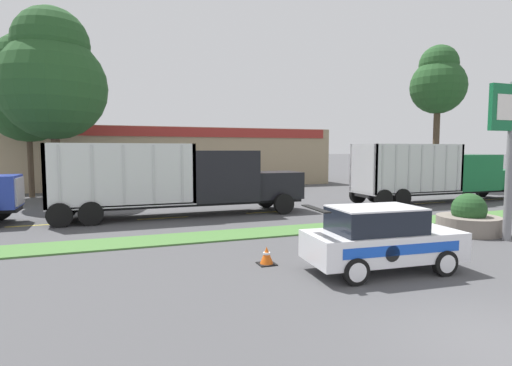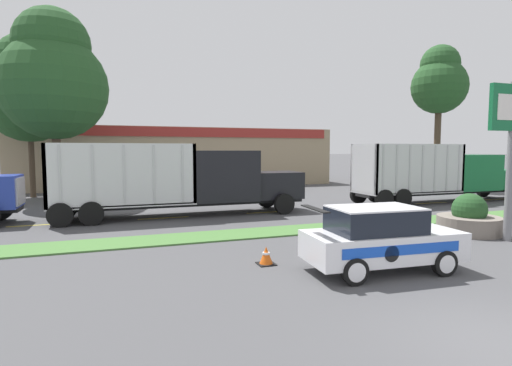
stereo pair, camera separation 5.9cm
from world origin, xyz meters
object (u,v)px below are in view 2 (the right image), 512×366
object	(u,v)px
dump_truck_trail	(205,181)
dump_truck_lead	(455,176)
rally_car	(380,238)
traffic_cone	(266,256)
stone_planter	(469,219)

from	to	relation	value
dump_truck_trail	dump_truck_lead	bearing A→B (deg)	-0.69
dump_truck_trail	rally_car	size ratio (longest dim) A/B	2.86
dump_truck_lead	traffic_cone	size ratio (longest dim) A/B	23.54
dump_truck_trail	stone_planter	world-z (taller)	dump_truck_trail
rally_car	traffic_cone	world-z (taller)	rally_car
dump_truck_lead	rally_car	world-z (taller)	dump_truck_lead
dump_truck_trail	traffic_cone	xyz separation A→B (m)	(-0.33, -9.33, -1.44)
traffic_cone	dump_truck_trail	bearing A→B (deg)	87.97
dump_truck_trail	stone_planter	size ratio (longest dim) A/B	5.23
dump_truck_trail	stone_planter	xyz separation A→B (m)	(8.68, -8.03, -1.13)
dump_truck_trail	rally_car	distance (m)	11.22
dump_truck_trail	traffic_cone	distance (m)	9.44
dump_truck_lead	traffic_cone	world-z (taller)	dump_truck_lead
dump_truck_lead	dump_truck_trail	size ratio (longest dim) A/B	0.99
rally_car	dump_truck_lead	bearing A→B (deg)	38.00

